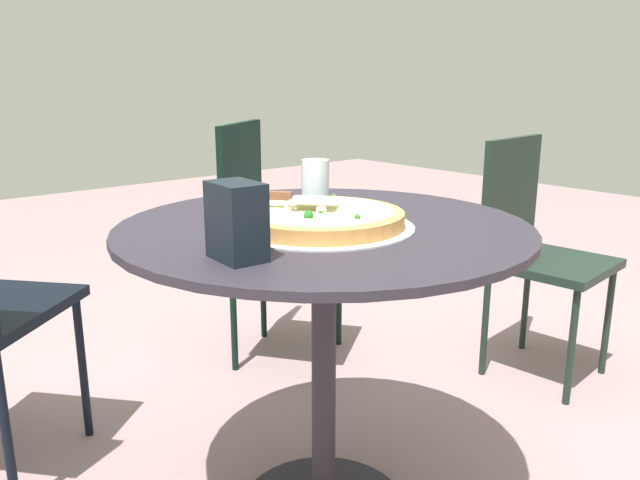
# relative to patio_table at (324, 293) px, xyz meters

# --- Properties ---
(patio_table) EXTENTS (0.92, 0.92, 0.74)m
(patio_table) POSITION_rel_patio_table_xyz_m (0.00, 0.00, 0.00)
(patio_table) COLOR #28242E
(patio_table) RESTS_ON ground
(pizza_on_tray) EXTENTS (0.41, 0.41, 0.06)m
(pizza_on_tray) POSITION_rel_patio_table_xyz_m (0.03, 0.02, 0.18)
(pizza_on_tray) COLOR silver
(pizza_on_tray) RESTS_ON patio_table
(pizza_server) EXTENTS (0.17, 0.19, 0.02)m
(pizza_server) POSITION_rel_patio_table_xyz_m (0.06, -0.04, 0.22)
(pizza_server) COLOR silver
(pizza_server) RESTS_ON pizza_on_tray
(drinking_cup) EXTENTS (0.07, 0.07, 0.11)m
(drinking_cup) POSITION_rel_patio_table_xyz_m (-0.16, -0.22, 0.22)
(drinking_cup) COLOR white
(drinking_cup) RESTS_ON patio_table
(napkin_dispenser) EXTENTS (0.08, 0.11, 0.14)m
(napkin_dispenser) POSITION_rel_patio_table_xyz_m (0.30, 0.11, 0.23)
(napkin_dispenser) COLOR black
(napkin_dispenser) RESTS_ON patio_table
(patio_chair_near) EXTENTS (0.53, 0.53, 0.90)m
(patio_chair_near) POSITION_rel_patio_table_xyz_m (-0.46, -0.84, -0.07)
(patio_chair_near) COLOR black
(patio_chair_near) RESTS_ON ground
(patio_chair_corner) EXTENTS (0.41, 0.41, 0.85)m
(patio_chair_corner) POSITION_rel_patio_table_xyz_m (-1.11, -0.12, -0.09)
(patio_chair_corner) COLOR black
(patio_chair_corner) RESTS_ON ground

